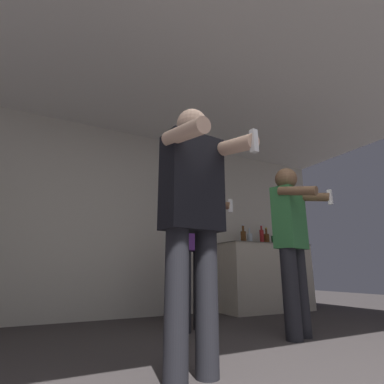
{
  "coord_description": "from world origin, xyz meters",
  "views": [
    {
      "loc": [
        -1.05,
        -0.68,
        0.58
      ],
      "look_at": [
        -0.21,
        0.95,
        1.07
      ],
      "focal_mm": 28.0,
      "sensor_mm": 36.0,
      "label": 1
    }
  ],
  "objects_px": {
    "person_man_side": "(292,239)",
    "person_spectator_back": "(193,236)",
    "bottle_short_whiskey": "(243,236)",
    "bottle_clear_vodka": "(267,238)",
    "person_woman_foreground": "(193,211)",
    "bottle_brown_liquor": "(274,240)",
    "bottle_red_label": "(262,236)",
    "bottle_green_wine": "(250,238)"
  },
  "relations": [
    {
      "from": "person_man_side",
      "to": "person_spectator_back",
      "type": "height_order",
      "value": "person_spectator_back"
    },
    {
      "from": "bottle_short_whiskey",
      "to": "person_man_side",
      "type": "xyz_separation_m",
      "value": [
        -0.66,
        -1.63,
        -0.23
      ]
    },
    {
      "from": "bottle_clear_vodka",
      "to": "person_spectator_back",
      "type": "xyz_separation_m",
      "value": [
        -1.79,
        -0.86,
        -0.15
      ]
    },
    {
      "from": "bottle_clear_vodka",
      "to": "person_woman_foreground",
      "type": "relative_size",
      "value": 0.17
    },
    {
      "from": "bottle_brown_liquor",
      "to": "person_woman_foreground",
      "type": "bearing_deg",
      "value": -140.67
    },
    {
      "from": "bottle_red_label",
      "to": "person_man_side",
      "type": "height_order",
      "value": "person_man_side"
    },
    {
      "from": "person_woman_foreground",
      "to": "person_man_side",
      "type": "xyz_separation_m",
      "value": [
        1.33,
        0.51,
        -0.06
      ]
    },
    {
      "from": "bottle_clear_vodka",
      "to": "bottle_green_wine",
      "type": "bearing_deg",
      "value": -180.0
    },
    {
      "from": "bottle_short_whiskey",
      "to": "person_man_side",
      "type": "distance_m",
      "value": 1.77
    },
    {
      "from": "bottle_short_whiskey",
      "to": "person_woman_foreground",
      "type": "xyz_separation_m",
      "value": [
        -1.99,
        -2.13,
        -0.16
      ]
    },
    {
      "from": "bottle_clear_vodka",
      "to": "person_spectator_back",
      "type": "relative_size",
      "value": 0.17
    },
    {
      "from": "bottle_clear_vodka",
      "to": "person_woman_foreground",
      "type": "distance_m",
      "value": 3.25
    },
    {
      "from": "bottle_green_wine",
      "to": "person_man_side",
      "type": "relative_size",
      "value": 0.16
    },
    {
      "from": "bottle_short_whiskey",
      "to": "person_man_side",
      "type": "bearing_deg",
      "value": -111.96
    },
    {
      "from": "bottle_red_label",
      "to": "person_spectator_back",
      "type": "bearing_deg",
      "value": -153.12
    },
    {
      "from": "bottle_brown_liquor",
      "to": "person_spectator_back",
      "type": "relative_size",
      "value": 0.15
    },
    {
      "from": "bottle_short_whiskey",
      "to": "bottle_green_wine",
      "type": "distance_m",
      "value": 0.12
    },
    {
      "from": "bottle_green_wine",
      "to": "person_man_side",
      "type": "xyz_separation_m",
      "value": [
        -0.78,
        -1.63,
        -0.2
      ]
    },
    {
      "from": "bottle_red_label",
      "to": "person_man_side",
      "type": "bearing_deg",
      "value": -122.09
    },
    {
      "from": "bottle_green_wine",
      "to": "person_man_side",
      "type": "bearing_deg",
      "value": -115.51
    },
    {
      "from": "bottle_clear_vodka",
      "to": "person_man_side",
      "type": "bearing_deg",
      "value": -124.5
    },
    {
      "from": "bottle_clear_vodka",
      "to": "bottle_brown_liquor",
      "type": "relative_size",
      "value": 1.15
    },
    {
      "from": "bottle_brown_liquor",
      "to": "bottle_short_whiskey",
      "type": "bearing_deg",
      "value": 180.0
    },
    {
      "from": "person_woman_foreground",
      "to": "person_man_side",
      "type": "height_order",
      "value": "person_woman_foreground"
    },
    {
      "from": "person_woman_foreground",
      "to": "person_man_side",
      "type": "distance_m",
      "value": 1.43
    },
    {
      "from": "bottle_clear_vodka",
      "to": "person_man_side",
      "type": "distance_m",
      "value": 1.98
    },
    {
      "from": "person_man_side",
      "to": "person_spectator_back",
      "type": "distance_m",
      "value": 1.02
    },
    {
      "from": "person_man_side",
      "to": "person_spectator_back",
      "type": "bearing_deg",
      "value": 131.03
    },
    {
      "from": "bottle_red_label",
      "to": "person_woman_foreground",
      "type": "relative_size",
      "value": 0.19
    },
    {
      "from": "bottle_short_whiskey",
      "to": "bottle_clear_vodka",
      "type": "height_order",
      "value": "bottle_short_whiskey"
    },
    {
      "from": "person_woman_foreground",
      "to": "person_spectator_back",
      "type": "bearing_deg",
      "value": 62.46
    },
    {
      "from": "bottle_clear_vodka",
      "to": "bottle_brown_liquor",
      "type": "bearing_deg",
      "value": -0.0
    },
    {
      "from": "bottle_red_label",
      "to": "bottle_clear_vodka",
      "type": "height_order",
      "value": "bottle_red_label"
    },
    {
      "from": "bottle_short_whiskey",
      "to": "bottle_green_wine",
      "type": "height_order",
      "value": "bottle_short_whiskey"
    },
    {
      "from": "bottle_brown_liquor",
      "to": "person_man_side",
      "type": "xyz_separation_m",
      "value": [
        -1.27,
        -1.63,
        -0.2
      ]
    },
    {
      "from": "bottle_short_whiskey",
      "to": "bottle_red_label",
      "type": "xyz_separation_m",
      "value": [
        0.36,
        0.0,
        0.02
      ]
    },
    {
      "from": "bottle_green_wine",
      "to": "person_woman_foreground",
      "type": "relative_size",
      "value": 0.15
    },
    {
      "from": "person_woman_foreground",
      "to": "person_man_side",
      "type": "relative_size",
      "value": 1.03
    },
    {
      "from": "bottle_red_label",
      "to": "person_woman_foreground",
      "type": "height_order",
      "value": "person_woman_foreground"
    },
    {
      "from": "bottle_short_whiskey",
      "to": "bottle_brown_liquor",
      "type": "bearing_deg",
      "value": 0.0
    },
    {
      "from": "bottle_green_wine",
      "to": "bottle_brown_liquor",
      "type": "relative_size",
      "value": 1.05
    },
    {
      "from": "bottle_short_whiskey",
      "to": "person_woman_foreground",
      "type": "height_order",
      "value": "person_woman_foreground"
    }
  ]
}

